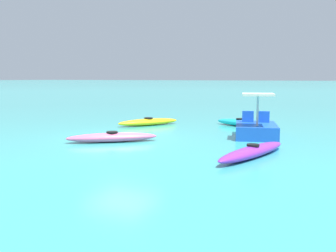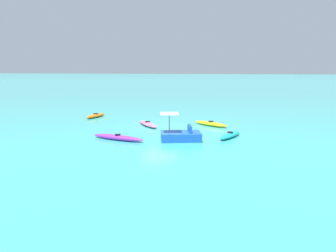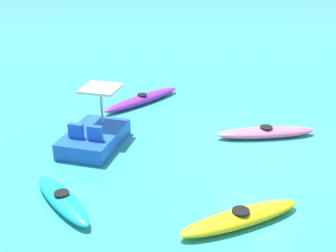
{
  "view_description": "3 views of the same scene",
  "coord_description": "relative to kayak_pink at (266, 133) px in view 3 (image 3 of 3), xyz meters",
  "views": [
    {
      "loc": [
        11.78,
        8.09,
        2.23
      ],
      "look_at": [
        -0.68,
        1.59,
        0.48
      ],
      "focal_mm": 41.36,
      "sensor_mm": 36.0,
      "label": 1
    },
    {
      "loc": [
        -6.43,
        22.61,
        4.26
      ],
      "look_at": [
        -1.16,
        1.72,
        0.36
      ],
      "focal_mm": 33.34,
      "sensor_mm": 36.0,
      "label": 2
    },
    {
      "loc": [
        -12.17,
        -4.53,
        6.38
      ],
      "look_at": [
        -0.82,
        2.82,
        0.37
      ],
      "focal_mm": 49.83,
      "sensor_mm": 36.0,
      "label": 3
    }
  ],
  "objects": [
    {
      "name": "kayak_pink",
      "position": [
        0.0,
        0.0,
        0.0
      ],
      "size": [
        2.5,
        2.83,
        0.37
      ],
      "color": "pink",
      "rests_on": "ground_plane"
    },
    {
      "name": "ground_plane",
      "position": [
        -0.84,
        -0.18,
        -0.16
      ],
      "size": [
        600.0,
        600.0,
        0.0
      ],
      "primitive_type": "plane",
      "color": "#38ADA8"
    },
    {
      "name": "kayak_purple",
      "position": [
        0.29,
        5.07,
        -0.0
      ],
      "size": [
        3.64,
        1.3,
        0.37
      ],
      "color": "purple",
      "rests_on": "ground_plane"
    },
    {
      "name": "pedal_boat_blue",
      "position": [
        -3.44,
        4.17,
        0.17
      ],
      "size": [
        2.74,
        2.15,
        1.68
      ],
      "color": "blue",
      "rests_on": "ground_plane"
    },
    {
      "name": "kayak_yellow",
      "position": [
        -4.7,
        -1.29,
        0.0
      ],
      "size": [
        2.96,
        2.19,
        0.37
      ],
      "color": "yellow",
      "rests_on": "ground_plane"
    },
    {
      "name": "kayak_cyan",
      "position": [
        -6.35,
        2.66,
        0.0
      ],
      "size": [
        1.51,
        2.71,
        0.37
      ],
      "color": "#19B7C6",
      "rests_on": "ground_plane"
    }
  ]
}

